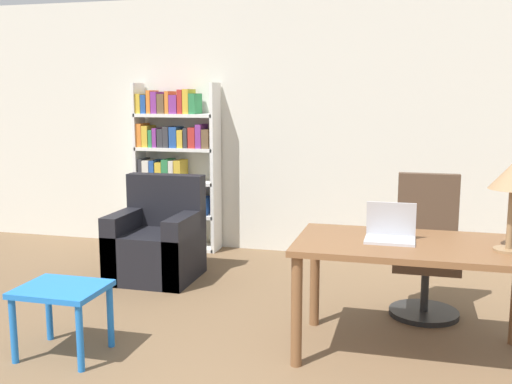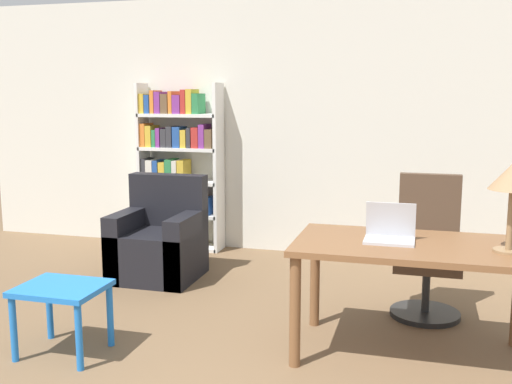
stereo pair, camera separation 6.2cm
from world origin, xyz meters
name	(u,v)px [view 2 (the right image)]	position (x,y,z in m)	size (l,w,h in m)	color
wall_back	(323,127)	(0.00, 4.53, 1.35)	(8.00, 0.06, 2.70)	silver
desk	(413,259)	(0.98, 2.14, 0.65)	(1.49, 0.83, 0.75)	brown
laptop	(390,233)	(0.83, 2.17, 0.81)	(0.32, 0.23, 0.24)	#B2B2B7
office_chair	(427,253)	(1.08, 2.97, 0.48)	(0.53, 0.53, 1.08)	black
side_table_blue	(62,298)	(-1.21, 1.57, 0.38)	(0.54, 0.45, 0.46)	blue
armchair	(159,244)	(-1.31, 3.27, 0.31)	(0.74, 0.70, 0.94)	black
bookshelf	(176,170)	(-1.58, 4.34, 0.87)	(0.92, 0.28, 1.81)	white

